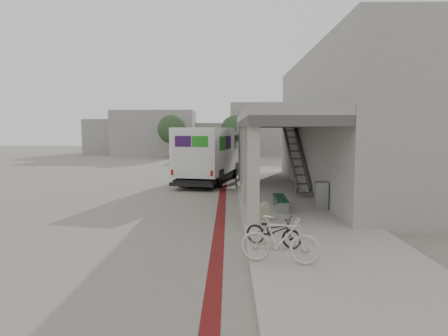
{
  "coord_description": "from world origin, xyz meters",
  "views": [
    {
      "loc": [
        1.31,
        -16.28,
        3.25
      ],
      "look_at": [
        1.1,
        0.51,
        1.6
      ],
      "focal_mm": 32.0,
      "sensor_mm": 36.0,
      "label": 1
    }
  ],
  "objects_px": {
    "bench": "(280,201)",
    "bicycle_cream": "(280,240)",
    "bicycle_black": "(273,231)",
    "fedex_truck": "(209,153)",
    "utility_cabinet": "(321,195)"
  },
  "relations": [
    {
      "from": "bench",
      "to": "bicycle_cream",
      "type": "distance_m",
      "value": 6.39
    },
    {
      "from": "bench",
      "to": "bicycle_black",
      "type": "relative_size",
      "value": 1.28
    },
    {
      "from": "fedex_truck",
      "to": "bench",
      "type": "height_order",
      "value": "fedex_truck"
    },
    {
      "from": "bench",
      "to": "utility_cabinet",
      "type": "height_order",
      "value": "utility_cabinet"
    },
    {
      "from": "fedex_truck",
      "to": "utility_cabinet",
      "type": "height_order",
      "value": "fedex_truck"
    },
    {
      "from": "bench",
      "to": "utility_cabinet",
      "type": "xyz_separation_m",
      "value": [
        1.62,
        0.15,
        0.19
      ]
    },
    {
      "from": "bench",
      "to": "bicycle_black",
      "type": "height_order",
      "value": "bicycle_black"
    },
    {
      "from": "fedex_truck",
      "to": "bicycle_cream",
      "type": "bearing_deg",
      "value": -69.08
    },
    {
      "from": "bicycle_cream",
      "to": "utility_cabinet",
      "type": "bearing_deg",
      "value": -7.48
    },
    {
      "from": "fedex_truck",
      "to": "bench",
      "type": "distance_m",
      "value": 9.42
    },
    {
      "from": "bench",
      "to": "bicycle_black",
      "type": "xyz_separation_m",
      "value": [
        -0.83,
        -4.96,
        0.07
      ]
    },
    {
      "from": "bicycle_black",
      "to": "fedex_truck",
      "type": "bearing_deg",
      "value": 38.15
    },
    {
      "from": "bench",
      "to": "bicycle_cream",
      "type": "relative_size",
      "value": 1.08
    },
    {
      "from": "bench",
      "to": "bicycle_black",
      "type": "distance_m",
      "value": 5.03
    },
    {
      "from": "bench",
      "to": "bicycle_black",
      "type": "bearing_deg",
      "value": -98.38
    }
  ]
}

